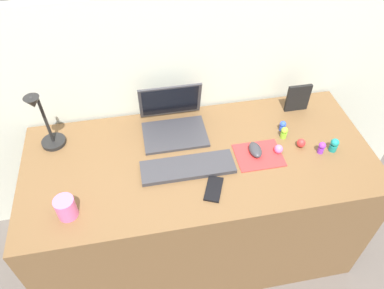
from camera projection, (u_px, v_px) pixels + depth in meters
ground_plane at (198, 241)px, 2.18m from camera, size 6.00×6.00×0.00m
back_wall at (185, 114)px, 1.96m from camera, size 2.78×0.05×1.34m
desk at (199, 205)px, 1.91m from camera, size 1.58×0.70×0.74m
laptop at (173, 119)px, 1.74m from camera, size 0.30×0.26×0.21m
keyboard at (188, 167)px, 1.59m from camera, size 0.41×0.13×0.02m
mousepad at (259, 155)px, 1.65m from camera, size 0.21×0.17×0.00m
mouse at (255, 150)px, 1.65m from camera, size 0.06×0.10×0.03m
cell_phone at (214, 189)px, 1.52m from camera, size 0.11×0.14×0.01m
desk_lamp at (44, 123)px, 1.58m from camera, size 0.11×0.15×0.33m
picture_frame at (298, 98)px, 1.82m from camera, size 0.12×0.02×0.15m
coffee_mug at (66, 208)px, 1.40m from camera, size 0.08×0.08×0.09m
toy_figurine_pink at (279, 149)px, 1.65m from camera, size 0.04×0.04×0.04m
toy_figurine_lime at (284, 132)px, 1.71m from camera, size 0.03×0.03×0.06m
toy_figurine_teal at (334, 145)px, 1.65m from camera, size 0.04×0.04×0.07m
toy_figurine_blue at (283, 126)px, 1.75m from camera, size 0.03×0.03×0.05m
toy_figurine_red at (301, 143)px, 1.68m from camera, size 0.04×0.04×0.04m
toy_figurine_purple at (322, 147)px, 1.64m from camera, size 0.03×0.03×0.06m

